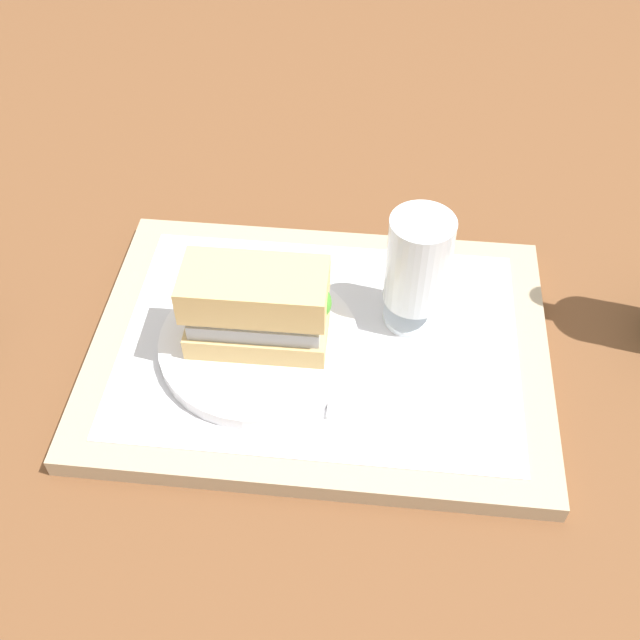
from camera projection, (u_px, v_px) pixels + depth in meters
ground_plane at (320, 354)px, 0.75m from camera, size 3.00×3.00×0.00m
tray at (320, 347)px, 0.74m from camera, size 0.44×0.32×0.02m
placemat at (320, 340)px, 0.74m from camera, size 0.38×0.27×0.00m
plate at (259, 343)px, 0.72m from camera, size 0.19×0.19×0.01m
sandwich at (260, 307)px, 0.69m from camera, size 0.13×0.07×0.08m
beer_glass at (417, 269)px, 0.71m from camera, size 0.06×0.06×0.12m
napkin_folded at (379, 391)px, 0.69m from camera, size 0.09×0.07×0.01m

